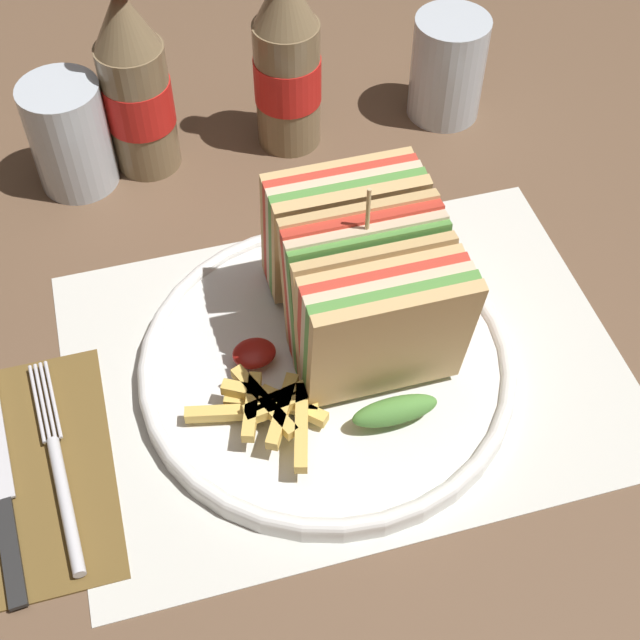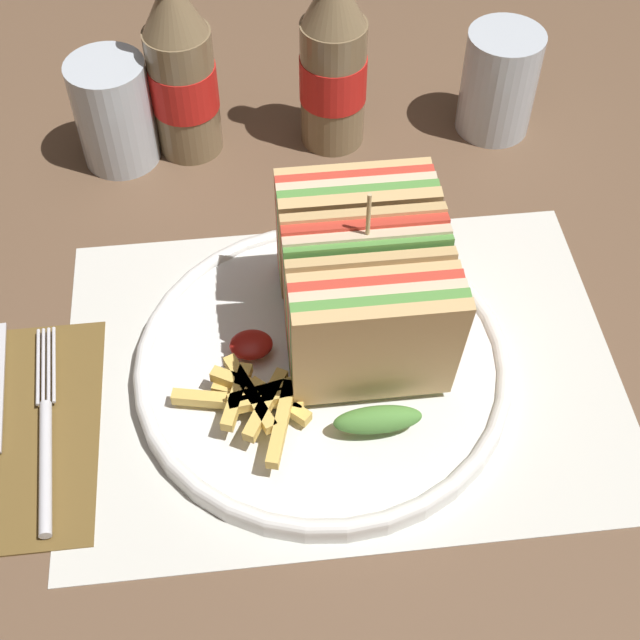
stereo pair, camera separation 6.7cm
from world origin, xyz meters
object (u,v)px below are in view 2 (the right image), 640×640
at_px(coke_bottle_far, 333,61).
at_px(club_sandwich, 364,290).
at_px(fork, 46,444).
at_px(glass_far, 115,119).
at_px(plate_main, 323,364).
at_px(coke_bottle_near, 181,70).
at_px(glass_near, 498,89).

bearing_deg(coke_bottle_far, club_sandwich, -92.04).
xyz_separation_m(fork, glass_far, (0.05, 0.32, 0.04)).
distance_m(plate_main, glass_far, 0.32).
relative_size(plate_main, club_sandwich, 1.58).
relative_size(fork, coke_bottle_near, 0.90).
bearing_deg(glass_far, club_sandwich, -53.22).
bearing_deg(club_sandwich, plate_main, -152.84).
distance_m(plate_main, club_sandwich, 0.07).
bearing_deg(glass_near, club_sandwich, -122.48).
height_order(plate_main, glass_far, glass_far).
bearing_deg(club_sandwich, fork, -165.12).
bearing_deg(fork, plate_main, 8.38).
relative_size(club_sandwich, coke_bottle_near, 0.91).
distance_m(plate_main, fork, 0.21).
height_order(coke_bottle_near, glass_far, coke_bottle_near).
bearing_deg(club_sandwich, coke_bottle_far, 87.96).
bearing_deg(plate_main, coke_bottle_far, 81.67).
relative_size(club_sandwich, coke_bottle_far, 0.91).
bearing_deg(glass_near, glass_far, -179.13).
bearing_deg(glass_far, plate_main, -59.53).
height_order(club_sandwich, glass_near, club_sandwich).
bearing_deg(coke_bottle_near, glass_near, -0.59).
bearing_deg(club_sandwich, glass_far, 126.78).
xyz_separation_m(plate_main, glass_near, (0.20, 0.28, 0.03)).
relative_size(plate_main, glass_far, 2.81).
bearing_deg(glass_far, coke_bottle_near, 7.43).
xyz_separation_m(coke_bottle_far, glass_near, (0.16, -0.00, -0.04)).
height_order(plate_main, fork, plate_main).
xyz_separation_m(coke_bottle_far, glass_far, (-0.20, -0.01, -0.04)).
distance_m(fork, glass_far, 0.33).
bearing_deg(coke_bottle_near, glass_far, -172.57).
height_order(club_sandwich, coke_bottle_far, coke_bottle_far).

